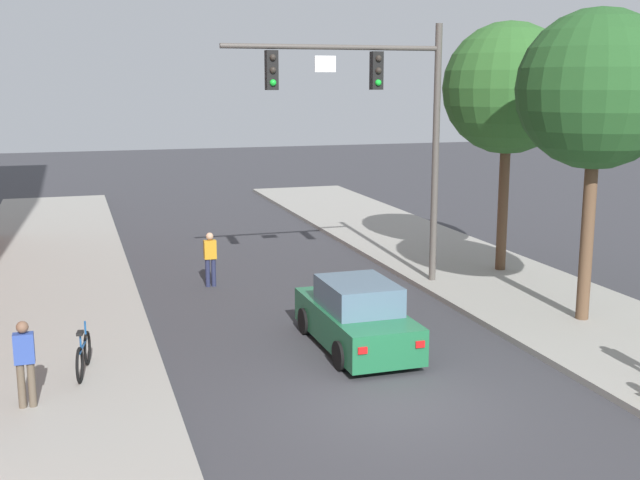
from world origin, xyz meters
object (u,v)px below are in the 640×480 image
object	(u,v)px
pedestrian_crossing_road	(210,257)
street_tree_second	(508,89)
pedestrian_sidewalk_left_walker	(25,360)
street_tree_nearest	(597,90)
car_lead_green	(356,317)
traffic_signal_mast	(379,106)
bicycle_leaning	(83,355)

from	to	relation	value
pedestrian_crossing_road	street_tree_second	distance (m)	10.39
pedestrian_sidewalk_left_walker	street_tree_nearest	distance (m)	14.05
car_lead_green	pedestrian_sidewalk_left_walker	xyz separation A→B (m)	(-7.05, -1.74, 0.34)
pedestrian_crossing_road	street_tree_second	size ratio (longest dim) A/B	0.21
pedestrian_crossing_road	car_lead_green	bearing A→B (deg)	-71.19
traffic_signal_mast	pedestrian_crossing_road	xyz separation A→B (m)	(-4.62, 1.78, -4.42)
bicycle_leaning	street_tree_second	xyz separation A→B (m)	(12.88, 5.64, 5.27)
pedestrian_crossing_road	street_tree_second	bearing A→B (deg)	-7.29
pedestrian_crossing_road	bicycle_leaning	xyz separation A→B (m)	(-3.79, -6.81, -0.37)
traffic_signal_mast	bicycle_leaning	bearing A→B (deg)	-149.11
car_lead_green	pedestrian_sidewalk_left_walker	world-z (taller)	pedestrian_sidewalk_left_walker
car_lead_green	street_tree_second	xyz separation A→B (m)	(6.85, 5.40, 5.08)
traffic_signal_mast	street_tree_second	size ratio (longest dim) A/B	0.98
street_tree_second	street_tree_nearest	bearing A→B (deg)	-98.36
pedestrian_sidewalk_left_walker	bicycle_leaning	distance (m)	1.89
pedestrian_crossing_road	street_tree_nearest	size ratio (longest dim) A/B	0.22
pedestrian_sidewalk_left_walker	bicycle_leaning	xyz separation A→B (m)	(1.03, 1.50, -0.52)
bicycle_leaning	street_tree_nearest	distance (m)	13.19
traffic_signal_mast	street_tree_nearest	distance (m)	6.06
bicycle_leaning	street_tree_nearest	bearing A→B (deg)	1.09
car_lead_green	traffic_signal_mast	bearing A→B (deg)	63.48
traffic_signal_mast	car_lead_green	bearing A→B (deg)	-116.52
pedestrian_sidewalk_left_walker	bicycle_leaning	size ratio (longest dim) A/B	0.93
traffic_signal_mast	street_tree_second	world-z (taller)	street_tree_second
street_tree_nearest	street_tree_second	world-z (taller)	street_tree_second
car_lead_green	bicycle_leaning	world-z (taller)	car_lead_green
pedestrian_crossing_road	pedestrian_sidewalk_left_walker	bearing A→B (deg)	-120.12
street_tree_nearest	street_tree_second	size ratio (longest dim) A/B	0.99
pedestrian_sidewalk_left_walker	street_tree_second	xyz separation A→B (m)	(13.91, 7.14, 4.74)
traffic_signal_mast	car_lead_green	distance (m)	7.06
traffic_signal_mast	bicycle_leaning	xyz separation A→B (m)	(-8.41, -5.03, -4.79)
car_lead_green	street_tree_second	bearing A→B (deg)	38.23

